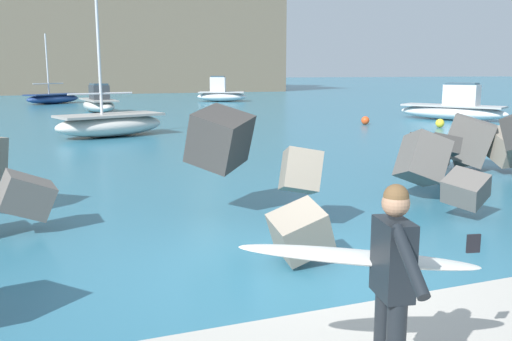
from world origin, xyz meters
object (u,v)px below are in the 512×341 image
surfer_with_board (383,274)px  boat_far_centre (99,103)px  boat_mid_left (221,94)px  mooring_buoy_inner (365,120)px  boat_near_right (110,124)px  mooring_buoy_middle (440,123)px  boat_mid_right (53,98)px  boat_far_right (454,109)px

surfer_with_board → boat_far_centre: size_ratio=0.38×
boat_mid_left → mooring_buoy_inner: boat_mid_left is taller
surfer_with_board → boat_near_right: bearing=89.8°
mooring_buoy_middle → boat_far_centre: bearing=132.3°
surfer_with_board → boat_mid_right: bearing=92.5°
surfer_with_board → boat_far_right: size_ratio=0.34×
boat_near_right → boat_mid_left: (12.48, 24.31, 0.16)m
boat_near_right → boat_far_centre: boat_near_right is taller
boat_near_right → boat_mid_right: (-2.11, 26.09, -0.08)m
boat_far_centre → mooring_buoy_inner: (12.51, -14.04, -0.41)m
boat_far_centre → boat_near_right: bearing=-92.9°
boat_near_right → boat_far_right: boat_near_right is taller
boat_mid_left → boat_far_right: bearing=-73.0°
mooring_buoy_inner → mooring_buoy_middle: (2.70, -2.66, 0.00)m
boat_mid_left → boat_mid_right: bearing=173.0°
surfer_with_board → boat_near_right: (0.06, 20.96, -0.72)m
boat_near_right → boat_mid_left: bearing=62.8°
mooring_buoy_middle → mooring_buoy_inner: bearing=135.4°
boat_near_right → boat_mid_right: boat_near_right is taller
boat_far_centre → mooring_buoy_inner: 18.81m
boat_far_right → mooring_buoy_inner: 6.32m
boat_mid_left → boat_far_centre: boat_mid_left is taller
surfer_with_board → mooring_buoy_inner: (13.31, 21.62, -1.06)m
boat_far_right → boat_mid_left: bearing=107.0°
boat_far_centre → boat_mid_right: bearing=104.1°
boat_mid_right → mooring_buoy_inner: boat_mid_right is taller
boat_far_centre → mooring_buoy_middle: 22.59m
boat_near_right → boat_mid_left: size_ratio=1.59×
mooring_buoy_inner → boat_near_right: bearing=-177.2°
mooring_buoy_inner → mooring_buoy_middle: 3.79m
boat_mid_left → boat_far_centre: (-11.74, -9.61, -0.08)m
boat_near_right → mooring_buoy_middle: size_ratio=18.05×
mooring_buoy_middle → boat_mid_right: bearing=122.7°
boat_near_right → boat_far_right: (19.53, 1.20, 0.10)m
surfer_with_board → boat_near_right: boat_near_right is taller
boat_mid_right → boat_far_right: size_ratio=0.95×
boat_mid_right → boat_far_right: boat_mid_right is taller
boat_far_right → mooring_buoy_middle: boat_far_right is taller
boat_near_right → mooring_buoy_inner: 13.27m
boat_far_centre → boat_far_right: boat_far_right is taller
boat_mid_left → mooring_buoy_inner: size_ratio=11.38×
boat_mid_left → mooring_buoy_inner: (0.77, -23.65, -0.49)m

